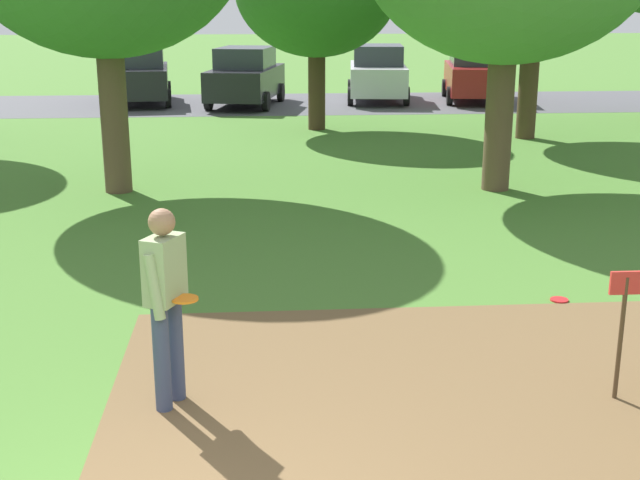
{
  "coord_description": "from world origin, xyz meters",
  "views": [
    {
      "loc": [
        0.62,
        -4.16,
        3.32
      ],
      "look_at": [
        1.23,
        3.88,
        1.0
      ],
      "focal_mm": 47.28,
      "sensor_mm": 36.0,
      "label": 1
    }
  ],
  "objects_px": {
    "parked_car_center_left": "(246,77)",
    "player_waiting_left": "(166,297)",
    "parked_car_leftmost": "(139,75)",
    "parked_car_rightmost": "(475,73)",
    "frisbee_far_right": "(559,300)",
    "parked_car_center_right": "(378,73)"
  },
  "relations": [
    {
      "from": "player_waiting_left",
      "to": "parked_car_center_right",
      "type": "xyz_separation_m",
      "value": [
        4.84,
        21.74,
        -0.05
      ]
    },
    {
      "from": "player_waiting_left",
      "to": "parked_car_rightmost",
      "type": "bearing_deg",
      "value": 69.37
    },
    {
      "from": "parked_car_center_left",
      "to": "parked_car_leftmost",
      "type": "bearing_deg",
      "value": 166.56
    },
    {
      "from": "parked_car_leftmost",
      "to": "parked_car_center_left",
      "type": "bearing_deg",
      "value": -13.44
    },
    {
      "from": "parked_car_leftmost",
      "to": "parked_car_rightmost",
      "type": "distance_m",
      "value": 11.1
    },
    {
      "from": "parked_car_leftmost",
      "to": "parked_car_center_right",
      "type": "relative_size",
      "value": 1.0
    },
    {
      "from": "frisbee_far_right",
      "to": "parked_car_leftmost",
      "type": "height_order",
      "value": "parked_car_leftmost"
    },
    {
      "from": "parked_car_center_right",
      "to": "parked_car_rightmost",
      "type": "xyz_separation_m",
      "value": [
        3.26,
        -0.22,
        0.0
      ]
    },
    {
      "from": "parked_car_center_left",
      "to": "player_waiting_left",
      "type": "bearing_deg",
      "value": -91.27
    },
    {
      "from": "frisbee_far_right",
      "to": "parked_car_rightmost",
      "type": "distance_m",
      "value": 19.7
    },
    {
      "from": "parked_car_center_left",
      "to": "parked_car_rightmost",
      "type": "xyz_separation_m",
      "value": [
        7.64,
        0.75,
        0.0
      ]
    },
    {
      "from": "frisbee_far_right",
      "to": "parked_car_rightmost",
      "type": "height_order",
      "value": "parked_car_rightmost"
    },
    {
      "from": "player_waiting_left",
      "to": "frisbee_far_right",
      "type": "distance_m",
      "value": 4.83
    },
    {
      "from": "parked_car_center_left",
      "to": "parked_car_center_right",
      "type": "height_order",
      "value": "same"
    },
    {
      "from": "parked_car_rightmost",
      "to": "parked_car_center_right",
      "type": "bearing_deg",
      "value": 176.08
    },
    {
      "from": "frisbee_far_right",
      "to": "parked_car_center_left",
      "type": "relative_size",
      "value": 0.05
    },
    {
      "from": "parked_car_leftmost",
      "to": "parked_car_center_right",
      "type": "distance_m",
      "value": 7.84
    },
    {
      "from": "parked_car_leftmost",
      "to": "parked_car_rightmost",
      "type": "bearing_deg",
      "value": -0.42
    },
    {
      "from": "frisbee_far_right",
      "to": "parked_car_leftmost",
      "type": "bearing_deg",
      "value": 110.33
    },
    {
      "from": "parked_car_leftmost",
      "to": "parked_car_center_left",
      "type": "relative_size",
      "value": 0.97
    },
    {
      "from": "frisbee_far_right",
      "to": "parked_car_rightmost",
      "type": "xyz_separation_m",
      "value": [
        3.92,
        19.28,
        0.91
      ]
    },
    {
      "from": "parked_car_center_left",
      "to": "parked_car_rightmost",
      "type": "relative_size",
      "value": 1.01
    }
  ]
}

